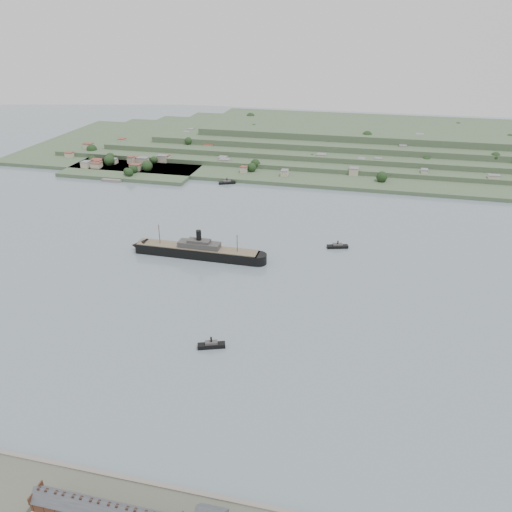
# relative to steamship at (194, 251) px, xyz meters

# --- Properties ---
(ground) EXTENTS (1400.00, 1400.00, 0.00)m
(ground) POSITION_rel_steamship_xyz_m (54.90, -48.57, -4.77)
(ground) COLOR slate
(ground) RESTS_ON ground
(far_peninsula) EXTENTS (760.00, 309.00, 30.00)m
(far_peninsula) POSITION_rel_steamship_xyz_m (82.81, 344.53, 7.11)
(far_peninsula) COLOR #3D5438
(far_peninsula) RESTS_ON ground
(steamship) EXTENTS (107.53, 13.60, 25.81)m
(steamship) POSITION_rel_steamship_xyz_m (0.00, 0.00, 0.00)
(steamship) COLOR black
(steamship) RESTS_ON ground
(tugboat) EXTENTS (15.62, 8.93, 6.82)m
(tugboat) POSITION_rel_steamship_xyz_m (48.01, -106.24, -3.10)
(tugboat) COLOR black
(tugboat) RESTS_ON ground
(ferry_west) EXTENTS (18.25, 11.50, 6.65)m
(ferry_west) POSITION_rel_steamship_xyz_m (-25.46, 176.43, -3.16)
(ferry_west) COLOR black
(ferry_west) RESTS_ON ground
(ferry_east) EXTENTS (17.03, 8.82, 6.15)m
(ferry_east) POSITION_rel_steamship_xyz_m (104.42, 39.91, -3.28)
(ferry_east) COLOR black
(ferry_east) RESTS_ON ground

